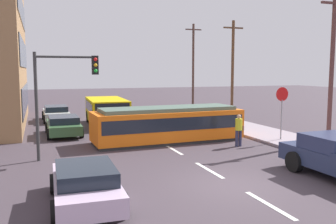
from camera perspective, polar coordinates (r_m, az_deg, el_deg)
ground_plane at (r=21.97m, az=-2.83°, el=-3.80°), size 120.00×120.00×0.00m
sidewalk_curb_right at (r=21.54m, az=18.08°, el=-4.13°), size 3.20×36.00×0.14m
lane_stripe_0 at (r=11.41m, az=15.55°, el=-13.82°), size 0.16×2.40×0.01m
lane_stripe_1 at (r=14.68m, az=6.41°, el=-9.01°), size 0.16×2.40×0.01m
lane_stripe_2 at (r=18.25m, az=0.85°, el=-5.90°), size 0.16×2.40×0.01m
lane_stripe_3 at (r=25.88m, az=-5.48°, el=-2.24°), size 0.16×2.40×0.01m
lane_stripe_4 at (r=31.68m, az=-8.16°, el=-0.68°), size 0.16×2.40×0.01m
streetcar_tram at (r=20.19m, az=0.00°, el=-1.84°), size 8.36×2.85×1.93m
city_bus at (r=26.66m, az=-9.57°, el=0.30°), size 2.73×5.74×1.90m
pedestrian_crossing at (r=19.24m, az=11.00°, el=-2.53°), size 0.50×0.36×1.67m
parked_sedan_near at (r=11.14m, az=-12.78°, el=-10.88°), size 2.07×4.20×1.19m
parked_sedan_mid at (r=23.05m, az=-16.01°, el=-1.99°), size 2.08×4.25×1.19m
parked_sedan_far at (r=29.89m, az=-17.10°, el=-0.13°), size 2.07×4.59×1.19m
stop_sign at (r=20.91m, az=17.36°, el=1.46°), size 0.76×0.07×2.88m
traffic_light_mast at (r=16.62m, az=-16.14°, el=4.15°), size 2.74×0.33×4.71m
utility_pole_near at (r=21.90m, az=24.23°, el=6.74°), size 1.80×0.24×8.10m
utility_pole_mid at (r=31.24m, az=10.05°, el=6.90°), size 1.80×0.24×8.04m
utility_pole_far at (r=39.49m, az=3.95°, el=7.47°), size 1.80×0.24×8.85m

